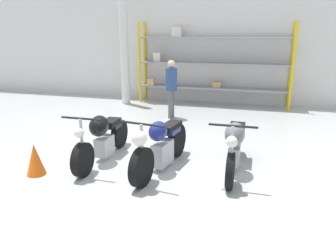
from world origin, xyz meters
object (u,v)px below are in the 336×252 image
at_px(motorcycle_black, 103,137).
at_px(motorcycle_blue, 161,145).
at_px(traffic_cone, 35,159).
at_px(person_browsing, 171,85).
at_px(motorcycle_grey, 235,144).
at_px(shelving_rack, 207,63).

height_order(motorcycle_black, motorcycle_blue, motorcycle_blue).
bearing_deg(traffic_cone, person_browsing, 74.59).
xyz_separation_m(motorcycle_black, motorcycle_blue, (1.19, -0.14, 0.00)).
relative_size(motorcycle_black, traffic_cone, 3.84).
distance_m(motorcycle_black, person_browsing, 3.50).
bearing_deg(motorcycle_grey, motorcycle_black, -85.92).
distance_m(motorcycle_grey, person_browsing, 3.86).
height_order(motorcycle_black, motorcycle_grey, motorcycle_grey).
relative_size(motorcycle_blue, person_browsing, 1.29).
bearing_deg(traffic_cone, motorcycle_black, 48.79).
xyz_separation_m(motorcycle_grey, person_browsing, (-2.03, 3.25, 0.45)).
bearing_deg(motorcycle_grey, person_browsing, -148.39).
bearing_deg(shelving_rack, motorcycle_grey, -75.57).
bearing_deg(motorcycle_black, motorcycle_blue, 82.97).
bearing_deg(person_browsing, traffic_cone, 72.60).
height_order(motorcycle_blue, motorcycle_grey, motorcycle_blue).
relative_size(motorcycle_grey, traffic_cone, 3.66).
bearing_deg(motorcycle_blue, person_browsing, -159.41).
height_order(shelving_rack, person_browsing, shelving_rack).
height_order(motorcycle_black, traffic_cone, motorcycle_black).
bearing_deg(motorcycle_black, person_browsing, 173.16).
height_order(shelving_rack, traffic_cone, shelving_rack).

